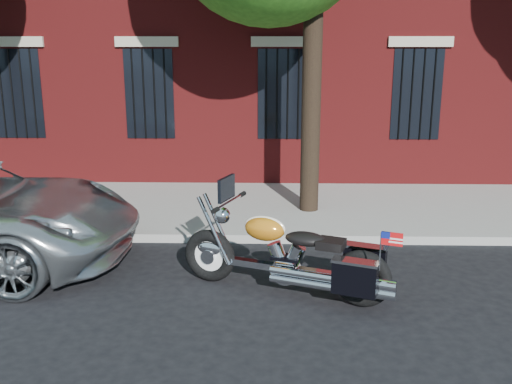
{
  "coord_description": "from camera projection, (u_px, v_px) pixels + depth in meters",
  "views": [
    {
      "loc": [
        -0.27,
        -7.88,
        3.3
      ],
      "look_at": [
        -0.48,
        0.8,
        1.04
      ],
      "focal_mm": 40.0,
      "sensor_mm": 36.0,
      "label": 1
    }
  ],
  "objects": [
    {
      "name": "ground",
      "position": [
        287.0,
        274.0,
        8.44
      ],
      "size": [
        120.0,
        120.0,
        0.0
      ],
      "primitive_type": "plane",
      "color": "black",
      "rests_on": "ground"
    },
    {
      "name": "sidewalk",
      "position": [
        283.0,
        208.0,
        11.58
      ],
      "size": [
        40.0,
        3.6,
        0.15
      ],
      "primitive_type": "cube",
      "color": "gray",
      "rests_on": "ground"
    },
    {
      "name": "motorcycle",
      "position": [
        293.0,
        259.0,
        7.59
      ],
      "size": [
        2.82,
        1.6,
        1.55
      ],
      "rotation": [
        0.0,
        0.0,
        -0.36
      ],
      "color": "black",
      "rests_on": "ground"
    },
    {
      "name": "curb",
      "position": [
        285.0,
        238.0,
        9.76
      ],
      "size": [
        40.0,
        0.16,
        0.15
      ],
      "primitive_type": "cube",
      "color": "gray",
      "rests_on": "ground"
    }
  ]
}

